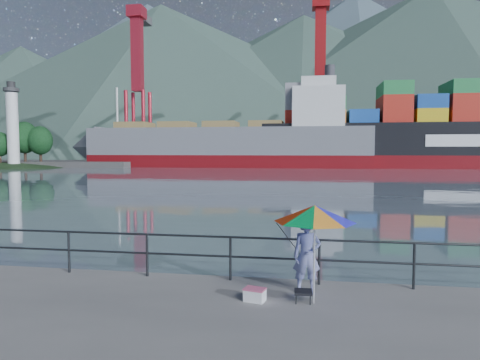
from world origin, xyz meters
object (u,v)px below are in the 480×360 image
(bulk_carrier, at_px, (238,144))
(fisherman, at_px, (307,256))
(container_ship, at_px, (457,134))
(beach_umbrella, at_px, (315,214))
(cooler_bag, at_px, (255,295))

(bulk_carrier, bearing_deg, fisherman, -79.53)
(container_ship, bearing_deg, bulk_carrier, -176.75)
(beach_umbrella, bearing_deg, container_ship, 70.43)
(cooler_bag, distance_m, container_ship, 78.01)
(fisherman, xyz_separation_m, container_ship, (26.05, 72.29, 5.00))
(cooler_bag, height_order, bulk_carrier, bulk_carrier)
(fisherman, height_order, cooler_bag, fisherman)
(fisherman, bearing_deg, bulk_carrier, 95.33)
(beach_umbrella, height_order, bulk_carrier, bulk_carrier)
(bulk_carrier, bearing_deg, beach_umbrella, -79.50)
(fisherman, height_order, container_ship, container_ship)
(container_ship, bearing_deg, beach_umbrella, -109.57)
(beach_umbrella, bearing_deg, fisherman, 103.22)
(beach_umbrella, relative_size, cooler_bag, 4.86)
(beach_umbrella, height_order, container_ship, container_ship)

